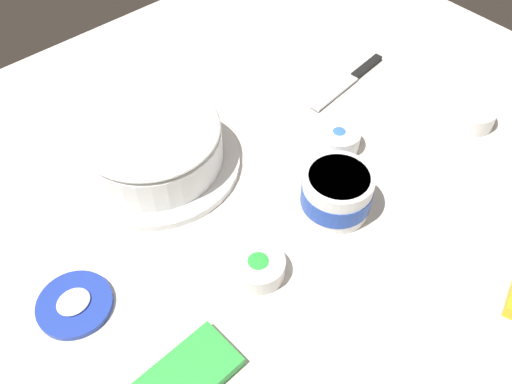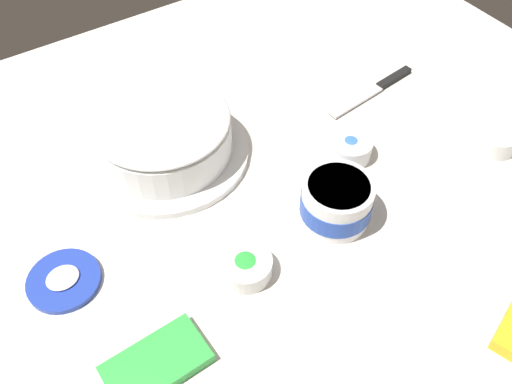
% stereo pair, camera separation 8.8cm
% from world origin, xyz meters
% --- Properties ---
extents(ground_plane, '(1.54, 1.54, 0.00)m').
position_xyz_m(ground_plane, '(0.00, 0.00, 0.00)').
color(ground_plane, silver).
extents(frosted_cake, '(0.31, 0.31, 0.11)m').
position_xyz_m(frosted_cake, '(0.12, -0.30, 0.05)').
color(frosted_cake, white).
rests_on(frosted_cake, ground_plane).
extents(frosting_tub, '(0.12, 0.12, 0.08)m').
position_xyz_m(frosting_tub, '(-0.06, -0.01, 0.04)').
color(frosting_tub, white).
rests_on(frosting_tub, ground_plane).
extents(frosting_tub_lid, '(0.11, 0.11, 0.02)m').
position_xyz_m(frosting_tub_lid, '(0.38, -0.14, 0.01)').
color(frosting_tub_lid, '#233DAD').
rests_on(frosting_tub_lid, ground_plane).
extents(spreading_knife, '(0.24, 0.05, 0.01)m').
position_xyz_m(spreading_knife, '(-0.35, -0.23, 0.01)').
color(spreading_knife, silver).
rests_on(spreading_knife, ground_plane).
extents(sprinkle_bowl_blue, '(0.08, 0.08, 0.04)m').
position_xyz_m(sprinkle_bowl_blue, '(-0.17, -0.11, 0.02)').
color(sprinkle_bowl_blue, white).
rests_on(sprinkle_bowl_blue, ground_plane).
extents(sprinkle_bowl_yellow, '(0.09, 0.09, 0.04)m').
position_xyz_m(sprinkle_bowl_yellow, '(-0.42, 0.02, 0.02)').
color(sprinkle_bowl_yellow, white).
rests_on(sprinkle_bowl_yellow, ground_plane).
extents(sprinkle_bowl_green, '(0.08, 0.08, 0.04)m').
position_xyz_m(sprinkle_bowl_green, '(0.13, -0.00, 0.02)').
color(sprinkle_bowl_green, white).
rests_on(sprinkle_bowl_green, ground_plane).
extents(candy_box_lower, '(0.15, 0.09, 0.02)m').
position_xyz_m(candy_box_lower, '(0.32, 0.06, 0.01)').
color(candy_box_lower, green).
rests_on(candy_box_lower, ground_plane).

